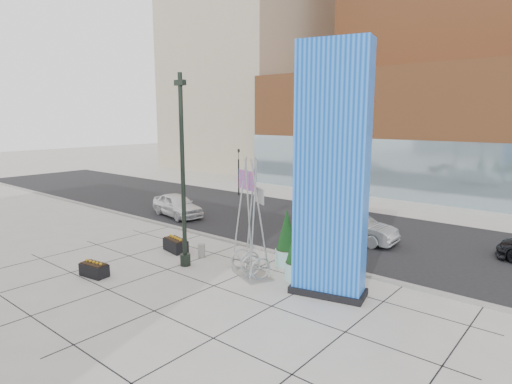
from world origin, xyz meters
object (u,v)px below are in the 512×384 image
Objects in this scene: blue_pylon at (331,177)px; car_white_west at (177,205)px; concrete_bollard at (201,250)px; car_silver_mid at (354,228)px; public_art_sculpture at (251,245)px; overhead_street_sign at (315,182)px; lamp_post at (183,190)px.

blue_pylon reaches higher than car_white_west.
car_silver_mid reaches higher than concrete_bollard.
car_silver_mid is (1.14, 7.55, -0.59)m from public_art_sculpture.
blue_pylon is 3.46m from overhead_street_sign.
concrete_bollard is at bearing 145.81° from car_silver_mid.
lamp_post is 1.86× the size of car_silver_mid.
concrete_bollard is 0.15× the size of car_white_west.
car_white_west is at bearing 148.20° from blue_pylon.
lamp_post is 1.90× the size of overhead_street_sign.
car_white_west is (-14.89, 4.94, -3.85)m from blue_pylon.
public_art_sculpture is 12.38m from car_white_west.
public_art_sculpture is 7.65m from car_silver_mid.
car_silver_mid is at bearing 105.32° from public_art_sculpture.
lamp_post is 3.96m from public_art_sculpture.
concrete_bollard is at bearing 167.12° from blue_pylon.
overhead_street_sign reaches higher than concrete_bollard.
public_art_sculpture reaches higher than car_white_west.
blue_pylon is 2.09× the size of overhead_street_sign.
blue_pylon is 14.08× the size of concrete_bollard.
concrete_bollard is (-7.10, -0.07, -4.29)m from blue_pylon.
blue_pylon is at bearing 0.56° from concrete_bollard.
concrete_bollard is (-3.40, 0.25, -1.02)m from public_art_sculpture.
blue_pylon is 8.59m from car_silver_mid.
overhead_street_sign is 1.00× the size of car_white_west.
lamp_post reaches higher than car_silver_mid.
lamp_post is 12.85× the size of concrete_bollard.
car_white_west is (-12.62, 2.42, -3.16)m from overhead_street_sign.
concrete_bollard is 9.27m from car_white_west.
overhead_street_sign is at bearing 28.19° from concrete_bollard.
concrete_bollard is 6.56m from overhead_street_sign.
blue_pylon is 1.10× the size of lamp_post.
car_silver_mid is (4.54, 7.30, 0.43)m from concrete_bollard.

